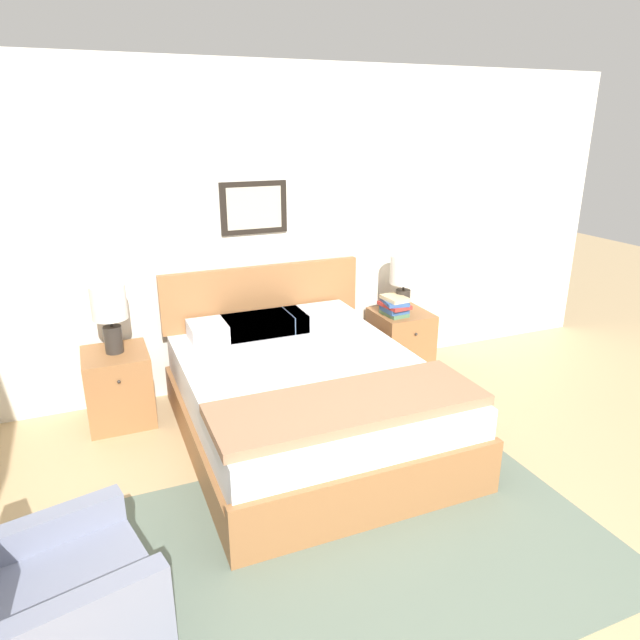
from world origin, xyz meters
TOP-DOWN VIEW (x-y plane):
  - ground_plane at (0.00, 0.00)m, footprint 16.00×16.00m
  - wall_back at (-0.00, 2.88)m, footprint 6.95×0.09m
  - area_rug_main at (-0.17, 0.64)m, footprint 2.70×1.81m
  - bed at (-0.00, 1.79)m, footprint 1.67×2.08m
  - armchair at (-1.64, 0.50)m, footprint 0.88×0.81m
  - nightstand_near_window at (-1.21, 2.56)m, footprint 0.46×0.51m
  - nightstand_by_door at (1.21, 2.56)m, footprint 0.46×0.51m
  - table_lamp_near_window at (-1.20, 2.57)m, footprint 0.25×0.25m
  - table_lamp_by_door at (1.22, 2.57)m, footprint 0.25×0.25m
  - book_thick_bottom at (1.11, 2.51)m, footprint 0.19×0.24m
  - book_hardcover_middle at (1.11, 2.51)m, footprint 0.18×0.22m
  - book_novel_upper at (1.11, 2.51)m, footprint 0.21×0.29m
  - book_slim_near_top at (1.11, 2.51)m, footprint 0.23×0.29m
  - book_paperback_top at (1.11, 2.51)m, footprint 0.19×0.25m

SIDE VIEW (x-z plane):
  - ground_plane at x=0.00m, z-range 0.00..0.00m
  - area_rug_main at x=-0.17m, z-range 0.00..0.01m
  - armchair at x=-1.64m, z-range -0.13..0.67m
  - nightstand_near_window at x=-1.21m, z-range 0.00..0.55m
  - nightstand_by_door at x=1.21m, z-range 0.00..0.55m
  - bed at x=0.00m, z-range -0.21..0.83m
  - book_thick_bottom at x=1.11m, z-range 0.55..0.59m
  - book_hardcover_middle at x=1.11m, z-range 0.59..0.63m
  - book_novel_upper at x=1.11m, z-range 0.63..0.66m
  - book_slim_near_top at x=1.11m, z-range 0.66..0.69m
  - book_paperback_top at x=1.11m, z-range 0.69..0.73m
  - table_lamp_near_window at x=-1.20m, z-range 0.63..1.14m
  - table_lamp_by_door at x=1.22m, z-range 0.63..1.14m
  - wall_back at x=0.00m, z-range 0.00..2.60m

